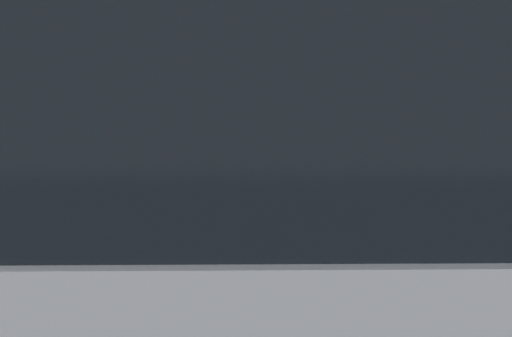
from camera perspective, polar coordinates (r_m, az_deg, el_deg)
parking_meter at (r=4.07m, az=2.52°, el=-0.11°), size 0.18×0.19×1.52m
pedestrian_at_meter at (r=4.02m, az=-4.21°, el=-1.83°), size 0.63×0.59×1.74m
background_railing at (r=6.17m, az=1.94°, el=-3.77°), size 24.06×0.06×0.99m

